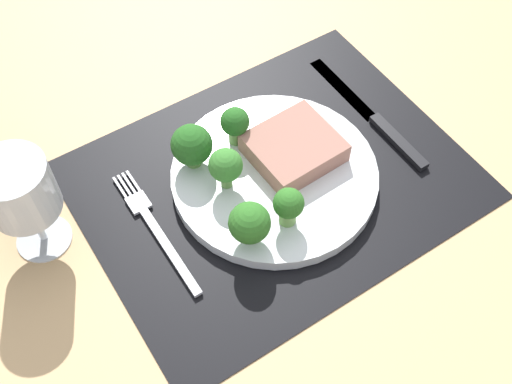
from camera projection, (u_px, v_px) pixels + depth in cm
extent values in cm
cube|color=tan|center=(274.00, 188.00, 78.72)|extent=(140.00, 110.00, 3.00)
cube|color=black|center=(274.00, 180.00, 77.36)|extent=(45.69, 35.59, 0.30)
cylinder|color=silver|center=(275.00, 175.00, 76.58)|extent=(25.07, 25.07, 1.60)
cube|color=#9E6B5B|center=(294.00, 148.00, 76.22)|extent=(10.45, 9.61, 2.75)
cylinder|color=#5B8942|center=(226.00, 179.00, 73.97)|extent=(1.36, 1.36, 2.08)
sphere|color=#387A2D|center=(226.00, 165.00, 71.72)|extent=(4.02, 4.02, 4.02)
cylinder|color=#6B994C|center=(250.00, 236.00, 69.95)|extent=(1.26, 1.26, 1.46)
sphere|color=#2D6B23|center=(250.00, 223.00, 67.72)|extent=(4.68, 4.68, 4.68)
cylinder|color=#6B994C|center=(235.00, 135.00, 77.76)|extent=(1.68, 1.68, 2.11)
sphere|color=#235B1E|center=(235.00, 122.00, 75.65)|extent=(3.55, 3.55, 3.55)
cylinder|color=#5B8942|center=(194.00, 159.00, 76.13)|extent=(1.89, 1.89, 1.33)
sphere|color=#235B1E|center=(192.00, 145.00, 73.85)|extent=(4.98, 4.98, 4.98)
cylinder|color=#6B994C|center=(288.00, 216.00, 71.12)|extent=(1.96, 1.96, 2.04)
sphere|color=#2D6B23|center=(289.00, 203.00, 69.05)|extent=(3.52, 3.52, 3.52)
cube|color=silver|center=(170.00, 251.00, 71.25)|extent=(1.00, 13.00, 0.50)
cube|color=silver|center=(138.00, 203.00, 74.97)|extent=(2.40, 2.60, 0.40)
cube|color=silver|center=(120.00, 188.00, 76.17)|extent=(0.30, 3.60, 0.35)
cube|color=silver|center=(125.00, 186.00, 76.36)|extent=(0.30, 3.60, 0.35)
cube|color=silver|center=(129.00, 184.00, 76.55)|extent=(0.30, 3.60, 0.35)
cube|color=silver|center=(134.00, 182.00, 76.73)|extent=(0.30, 3.60, 0.35)
cube|color=black|center=(398.00, 141.00, 80.12)|extent=(1.40, 10.00, 0.80)
cube|color=silver|center=(343.00, 88.00, 85.82)|extent=(1.80, 13.00, 0.30)
cylinder|color=silver|center=(44.00, 238.00, 72.61)|extent=(6.36, 6.36, 0.40)
cylinder|color=silver|center=(36.00, 222.00, 69.82)|extent=(0.80, 0.80, 6.38)
cylinder|color=silver|center=(18.00, 189.00, 64.48)|extent=(7.62, 7.62, 6.63)
cylinder|color=tan|center=(22.00, 197.00, 65.71)|extent=(6.70, 6.70, 3.64)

